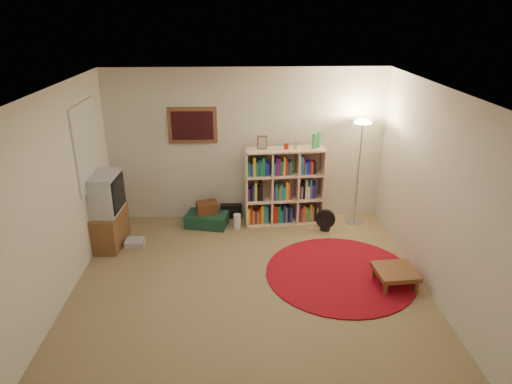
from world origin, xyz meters
TOP-DOWN VIEW (x-y plane):
  - room at (-0.05, 0.05)m, footprint 4.54×4.54m
  - bookshelf at (0.59, 1.99)m, footprint 1.29×0.45m
  - floor_lamp at (1.79, 1.92)m, footprint 0.36×0.36m
  - floor_fan at (1.25, 1.65)m, footprint 0.32×0.20m
  - tv_stand at (-2.14, 1.31)m, footprint 0.58×0.80m
  - dvd_box at (-1.70, 1.24)m, footprint 0.29×0.24m
  - suitcase at (-0.66, 1.89)m, footprint 0.73×0.56m
  - wicker_basket at (-0.65, 1.93)m, footprint 0.38×0.32m
  - duffel_bag at (-0.28, 2.27)m, footprint 0.38×0.33m
  - paper_towel at (-0.16, 1.77)m, footprint 0.13×0.13m
  - red_rug at (1.22, 0.33)m, footprint 2.00×2.00m
  - side_table at (1.86, 0.04)m, footprint 0.54×0.54m

SIDE VIEW (x-z plane):
  - red_rug at x=1.22m, z-range 0.00..0.02m
  - dvd_box at x=-1.70m, z-range 0.00..0.09m
  - suitcase at x=-0.66m, z-range 0.00..0.21m
  - duffel_bag at x=-0.28m, z-range 0.00..0.24m
  - paper_towel at x=-0.16m, z-range 0.00..0.24m
  - floor_fan at x=1.25m, z-range 0.00..0.36m
  - side_table at x=1.86m, z-range 0.08..0.31m
  - wicker_basket at x=-0.65m, z-range 0.21..0.40m
  - tv_stand at x=-2.14m, z-range -0.02..1.11m
  - bookshelf at x=0.59m, z-range -0.15..1.38m
  - room at x=-0.05m, z-range -0.01..2.53m
  - floor_lamp at x=1.79m, z-range 0.58..2.34m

